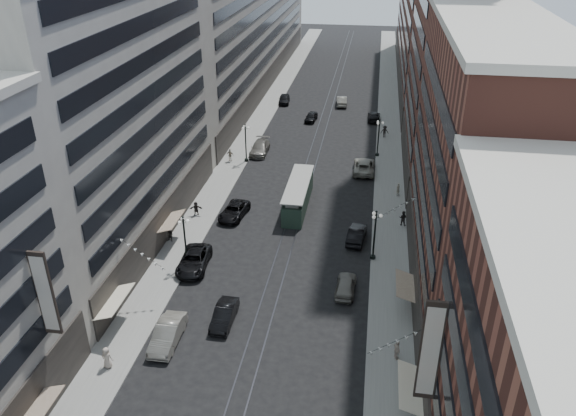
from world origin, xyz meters
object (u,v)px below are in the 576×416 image
Objects in this scene: car_7 at (234,211)px; car_13 at (311,117)px; car_11 at (364,166)px; pedestrian_9 at (385,131)px; streetcar at (298,196)px; lamppost_sw_mid at (246,142)px; car_14 at (342,101)px; lamppost_se_far at (375,233)px; car_10 at (357,234)px; car_2 at (194,261)px; pedestrian_8 at (398,189)px; lamppost_sw_far at (185,239)px; pedestrian_2 at (170,235)px; car_12 at (374,116)px; car_9 at (284,99)px; car_4 at (346,285)px; pedestrian_1 at (107,357)px; pedestrian_4 at (397,350)px; car_5 at (224,315)px; pedestrian_5 at (196,208)px; pedestrian_6 at (230,155)px; lamppost_se_mid at (379,136)px; pedestrian_7 at (403,218)px; car_1 at (167,334)px.

car_13 is (4.81, 35.50, -0.02)m from car_7.
pedestrian_9 is at bearing -101.28° from car_11.
pedestrian_9 is (10.19, 25.31, -0.34)m from streetcar.
lamppost_sw_mid reaches higher than car_14.
car_10 is at bearing 117.51° from lamppost_se_far.
car_14 is (10.72, 56.24, 0.02)m from car_2.
lamppost_se_far is 3.42× the size of pedestrian_8.
lamppost_sw_far is 1.03× the size of car_7.
car_12 is (20.79, 44.21, -0.21)m from pedestrian_2.
car_9 is at bearing 99.32° from car_7.
lamppost_sw_mid is 33.19m from car_4.
lamppost_se_far reaches higher than pedestrian_1.
streetcar is 34.82m from car_12.
pedestrian_4 is (19.76, -10.26, 0.22)m from car_2.
car_5 is 2.79× the size of pedestrian_5.
lamppost_sw_mid is at bearing -159.98° from pedestrian_6.
pedestrian_4 is 1.08× the size of pedestrian_5.
lamppost_se_mid is 41.95m from car_5.
lamppost_sw_far reaches higher than pedestrian_1.
car_11 is at bearing -95.96° from pedestrian_8.
car_4 is 20.14m from pedestrian_2.
car_13 is at bearing -105.66° from pedestrian_6.
car_14 is (-6.88, 52.00, -2.26)m from lamppost_se_far.
car_7 is 14.74m from car_10.
streetcar is at bearing 74.60° from car_12.
car_5 is at bearing 80.19° from car_14.
pedestrian_5 reaches higher than car_10.
lamppost_sw_far is 1.16× the size of car_9.
pedestrian_8 is (4.56, 11.76, 0.17)m from car_10.
pedestrian_1 is at bearing -92.52° from car_13.
streetcar is (9.20, 14.48, -1.65)m from lamppost_sw_far.
pedestrian_6 reaches higher than car_10.
car_12 is at bearing -18.15° from pedestrian_4.
pedestrian_4 is 0.35× the size of car_12.
lamppost_se_mid is at bearing 65.25° from pedestrian_2.
car_10 reaches higher than car_4.
pedestrian_7 is (5.56, 13.53, 0.27)m from car_4.
lamppost_sw_mid reaches higher than car_4.
pedestrian_2 is at bearing 69.34° from car_14.
car_1 is 30.03m from pedestrian_7.
car_1 is 3.26× the size of pedestrian_8.
car_7 is at bearing -152.02° from streetcar.
pedestrian_1 is at bearing -96.05° from lamppost_sw_far.
pedestrian_9 is at bearing -45.42° from car_9.
car_13 is at bearing 70.03° from lamppost_sw_mid.
car_12 is at bearing 97.95° from pedestrian_9.
streetcar is 13.81m from car_11.
car_14 is (13.09, 70.84, -0.23)m from pedestrian_1.
lamppost_sw_mid is 31.29m from car_14.
car_9 is at bearing 73.10° from pedestrian_5.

